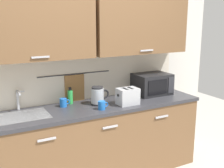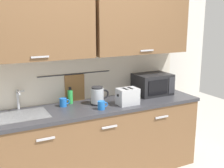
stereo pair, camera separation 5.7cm
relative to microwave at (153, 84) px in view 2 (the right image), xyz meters
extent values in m
cube|color=brown|center=(-0.84, -0.11, -0.61)|extent=(2.50, 0.60, 0.86)
cube|color=#B7B7BC|center=(-1.52, -0.42, -0.30)|extent=(0.18, 0.02, 0.02)
cube|color=#B7B7BC|center=(-0.84, -0.42, -0.30)|extent=(0.18, 0.02, 0.02)
cube|color=#B7B7BC|center=(-0.15, -0.42, -0.30)|extent=(0.18, 0.02, 0.02)
cube|color=#333338|center=(-0.84, -0.11, -0.16)|extent=(2.53, 0.63, 0.04)
cube|color=#9EA0A5|center=(-1.67, -0.09, -0.18)|extent=(0.52, 0.38, 0.09)
cube|color=silver|center=(-0.84, 0.22, 0.21)|extent=(3.70, 0.06, 2.50)
cube|color=beige|center=(-0.84, 0.19, 0.14)|extent=(2.50, 0.01, 0.55)
cube|color=brown|center=(-1.47, 0.03, 0.77)|extent=(1.23, 0.33, 0.70)
cube|color=#B7B7BC|center=(-1.47, -0.15, 0.47)|extent=(0.18, 0.01, 0.02)
cube|color=brown|center=(-0.20, 0.03, 0.77)|extent=(1.23, 0.33, 0.70)
cube|color=#B7B7BC|center=(-0.20, -0.15, 0.47)|extent=(0.18, 0.01, 0.02)
cylinder|color=#333338|center=(-1.00, 0.17, 0.19)|extent=(0.90, 0.01, 0.01)
cube|color=olive|center=(-1.01, 0.17, 0.01)|extent=(0.24, 0.02, 0.34)
cylinder|color=#B2B5BA|center=(-1.67, 0.14, -0.03)|extent=(0.03, 0.03, 0.22)
cylinder|color=#B2B5BA|center=(-1.67, 0.06, 0.07)|extent=(0.02, 0.16, 0.02)
cube|color=#B2B5BA|center=(-1.63, 0.14, 0.06)|extent=(0.07, 0.02, 0.01)
cube|color=black|center=(0.00, 0.00, 0.00)|extent=(0.46, 0.34, 0.27)
cube|color=black|center=(-0.04, -0.17, 0.00)|extent=(0.29, 0.01, 0.18)
cube|color=#2D2D33|center=(0.18, -0.17, 0.00)|extent=(0.09, 0.01, 0.21)
cylinder|color=black|center=(-0.83, -0.08, -0.13)|extent=(0.16, 0.16, 0.02)
cylinder|color=#B2B7BC|center=(-0.83, -0.08, -0.03)|extent=(0.15, 0.15, 0.17)
cylinder|color=#262628|center=(-0.83, -0.08, 0.06)|extent=(0.13, 0.13, 0.02)
torus|color=black|center=(-0.73, -0.08, -0.02)|extent=(0.11, 0.02, 0.11)
cylinder|color=green|center=(-1.09, 0.09, -0.06)|extent=(0.06, 0.06, 0.16)
cylinder|color=black|center=(-1.09, 0.09, 0.04)|extent=(0.03, 0.03, 0.04)
cylinder|color=blue|center=(-1.21, 0.02, -0.09)|extent=(0.08, 0.08, 0.09)
torus|color=blue|center=(-1.15, 0.02, -0.09)|extent=(0.06, 0.01, 0.06)
cube|color=#B7BABF|center=(-0.52, -0.24, -0.04)|extent=(0.24, 0.17, 0.19)
cube|color=black|center=(-0.55, -0.24, 0.05)|extent=(0.03, 0.12, 0.01)
cube|color=black|center=(-0.48, -0.24, 0.05)|extent=(0.03, 0.12, 0.01)
cube|color=black|center=(-0.64, -0.24, -0.01)|extent=(0.02, 0.02, 0.02)
cylinder|color=blue|center=(-0.87, -0.28, -0.09)|extent=(0.08, 0.08, 0.09)
torus|color=blue|center=(-0.82, -0.28, -0.09)|extent=(0.06, 0.01, 0.06)
camera|label=1|loc=(-2.16, -2.96, 0.85)|focal=45.65mm
camera|label=2|loc=(-2.11, -2.98, 0.85)|focal=45.65mm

